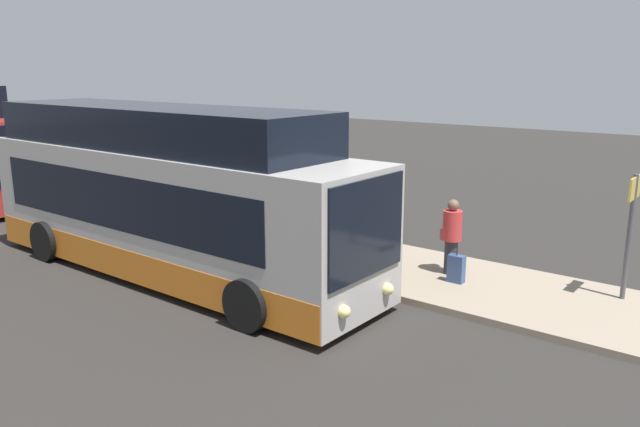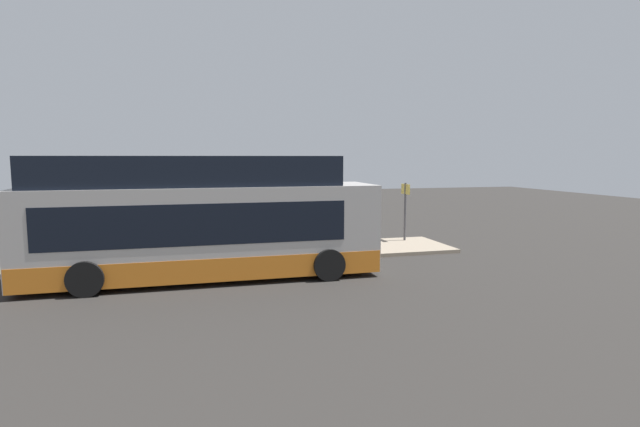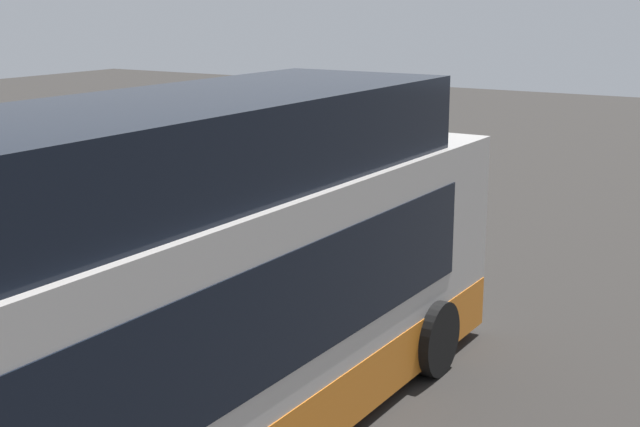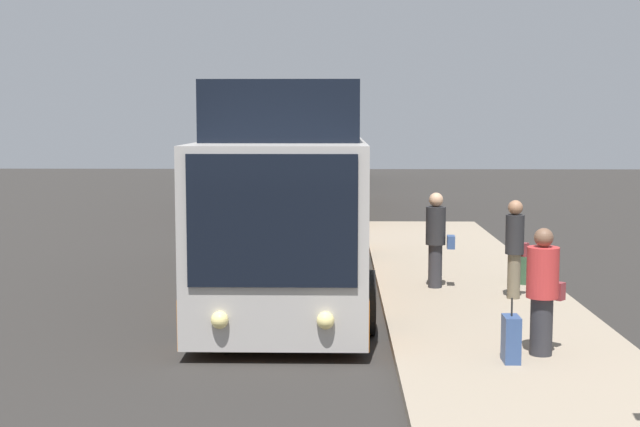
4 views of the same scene
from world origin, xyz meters
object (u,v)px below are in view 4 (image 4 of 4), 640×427
at_px(bus_third, 322,146).
at_px(trash_bin, 525,266).
at_px(bus_lead, 293,200).
at_px(suitcase, 511,339).
at_px(passenger_waiting, 515,244).
at_px(passenger_boarding, 436,236).
at_px(bus_second, 314,159).
at_px(passenger_with_bags, 543,288).

relative_size(bus_third, trash_bin, 19.04).
xyz_separation_m(bus_lead, bus_third, (-28.33, 0.00, 0.13)).
bearing_deg(suitcase, passenger_waiting, 168.45).
distance_m(bus_third, passenger_waiting, 30.22).
distance_m(passenger_boarding, trash_bin, 1.92).
bearing_deg(suitcase, bus_lead, -151.49).
bearing_deg(passenger_boarding, bus_lead, -99.49).
xyz_separation_m(bus_second, passenger_boarding, (14.93, 2.70, -0.73)).
xyz_separation_m(bus_third, passenger_boarding, (28.98, 2.70, -0.74)).
relative_size(bus_second, passenger_with_bags, 7.30).
bearing_deg(bus_second, passenger_boarding, 10.24).
height_order(bus_lead, passenger_waiting, bus_lead).
distance_m(passenger_waiting, suitcase, 4.26).
relative_size(passenger_boarding, passenger_with_bags, 1.04).
distance_m(bus_second, suitcase, 20.31).
xyz_separation_m(bus_second, passenger_with_bags, (19.65, 3.60, -0.78)).
height_order(bus_lead, passenger_with_bags, bus_lead).
distance_m(bus_lead, suitcase, 6.67).
relative_size(passenger_boarding, passenger_waiting, 1.03).
height_order(passenger_waiting, trash_bin, passenger_waiting).
bearing_deg(passenger_with_bags, trash_bin, 122.94).
distance_m(bus_third, suitcase, 34.25).
bearing_deg(passenger_waiting, passenger_with_bags, -61.76).
height_order(suitcase, trash_bin, suitcase).
bearing_deg(bus_third, bus_lead, -0.00).
xyz_separation_m(bus_third, suitcase, (34.08, 3.12, -1.41)).
distance_m(bus_second, bus_third, 14.05).
bearing_deg(bus_third, bus_second, -0.00).
height_order(bus_second, passenger_boarding, bus_second).
height_order(passenger_boarding, passenger_with_bags, passenger_boarding).
relative_size(passenger_waiting, passenger_with_bags, 1.01).
height_order(bus_third, trash_bin, bus_third).
xyz_separation_m(bus_second, suitcase, (20.02, 3.12, -1.39)).
height_order(passenger_waiting, passenger_with_bags, passenger_waiting).
bearing_deg(trash_bin, suitcase, -13.41).
distance_m(bus_lead, passenger_waiting, 4.33).
xyz_separation_m(passenger_boarding, passenger_with_bags, (4.72, 0.90, -0.06)).
bearing_deg(bus_second, bus_third, 180.00).
bearing_deg(bus_lead, passenger_with_bags, 33.84).
distance_m(passenger_waiting, trash_bin, 1.64).
distance_m(bus_second, passenger_with_bags, 19.99).
height_order(passenger_boarding, suitcase, passenger_boarding).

